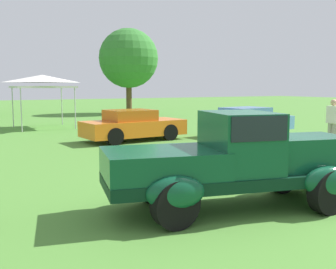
{
  "coord_description": "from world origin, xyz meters",
  "views": [
    {
      "loc": [
        -5.01,
        -5.46,
        2.14
      ],
      "look_at": [
        -0.65,
        2.34,
        1.07
      ],
      "focal_mm": 43.16,
      "sensor_mm": 36.0,
      "label": 1
    }
  ],
  "objects_px": {
    "show_car_orange": "(133,125)",
    "spectator_near_truck": "(333,122)",
    "show_car_skyblue": "(248,121)",
    "canopy_tent_left_field": "(42,81)",
    "feature_pickup_truck": "(235,160)"
  },
  "relations": [
    {
      "from": "spectator_near_truck",
      "to": "canopy_tent_left_field",
      "type": "relative_size",
      "value": 0.59
    },
    {
      "from": "show_car_orange",
      "to": "canopy_tent_left_field",
      "type": "distance_m",
      "value": 7.18
    },
    {
      "from": "show_car_orange",
      "to": "spectator_near_truck",
      "type": "xyz_separation_m",
      "value": [
        5.29,
        -5.1,
        0.31
      ]
    },
    {
      "from": "show_car_skyblue",
      "to": "spectator_near_truck",
      "type": "distance_m",
      "value": 4.32
    },
    {
      "from": "feature_pickup_truck",
      "to": "show_car_orange",
      "type": "distance_m",
      "value": 9.28
    },
    {
      "from": "show_car_skyblue",
      "to": "canopy_tent_left_field",
      "type": "distance_m",
      "value": 10.5
    },
    {
      "from": "show_car_skyblue",
      "to": "canopy_tent_left_field",
      "type": "relative_size",
      "value": 1.6
    },
    {
      "from": "show_car_orange",
      "to": "show_car_skyblue",
      "type": "relative_size",
      "value": 0.9
    },
    {
      "from": "show_car_skyblue",
      "to": "spectator_near_truck",
      "type": "xyz_separation_m",
      "value": [
        0.15,
        -4.3,
        0.31
      ]
    },
    {
      "from": "show_car_orange",
      "to": "spectator_near_truck",
      "type": "height_order",
      "value": "spectator_near_truck"
    },
    {
      "from": "show_car_orange",
      "to": "spectator_near_truck",
      "type": "relative_size",
      "value": 2.44
    },
    {
      "from": "canopy_tent_left_field",
      "to": "spectator_near_truck",
      "type": "bearing_deg",
      "value": -58.01
    },
    {
      "from": "feature_pickup_truck",
      "to": "show_car_skyblue",
      "type": "relative_size",
      "value": 1.03
    },
    {
      "from": "show_car_orange",
      "to": "show_car_skyblue",
      "type": "distance_m",
      "value": 5.21
    },
    {
      "from": "show_car_skyblue",
      "to": "canopy_tent_left_field",
      "type": "height_order",
      "value": "canopy_tent_left_field"
    }
  ]
}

